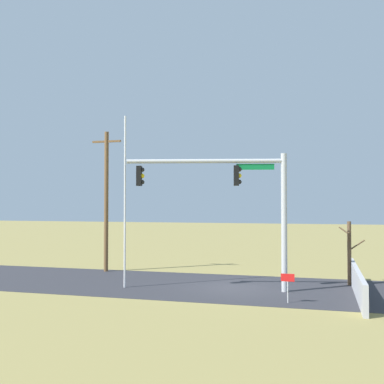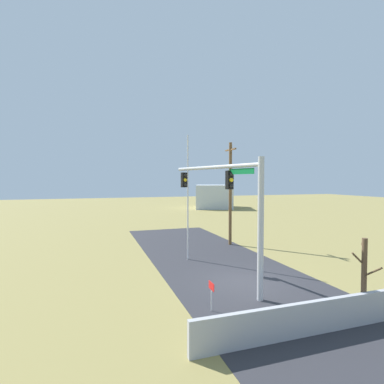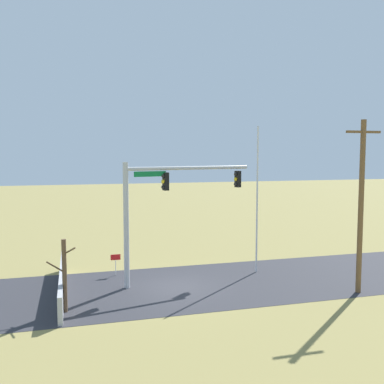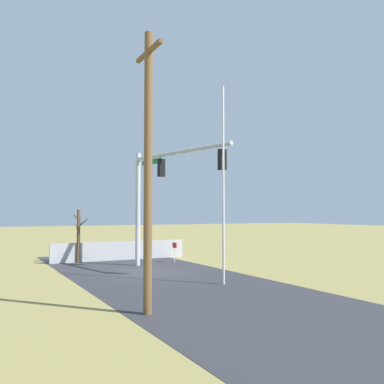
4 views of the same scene
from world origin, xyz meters
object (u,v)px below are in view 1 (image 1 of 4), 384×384
object	(u,v)px
flagpole	(125,201)
bare_tree	(349,252)
open_sign	(288,281)
signal_mast	(240,194)
utility_pole	(106,199)

from	to	relation	value
flagpole	bare_tree	xyz separation A→B (m)	(10.78, 3.69, -2.58)
bare_tree	open_sign	bearing A→B (deg)	-117.54
flagpole	signal_mast	bearing A→B (deg)	5.23
flagpole	bare_tree	world-z (taller)	flagpole
signal_mast	flagpole	size ratio (longest dim) A/B	0.88
signal_mast	utility_pole	distance (m)	10.07
bare_tree	utility_pole	bearing A→B (deg)	175.33
utility_pole	open_sign	bearing A→B (deg)	-29.17
open_sign	bare_tree	bearing A→B (deg)	62.46
bare_tree	open_sign	distance (m)	5.95
flagpole	open_sign	bearing A→B (deg)	-10.81
signal_mast	bare_tree	size ratio (longest dim) A/B	2.30
utility_pole	open_sign	size ratio (longest dim) A/B	7.07
signal_mast	utility_pole	bearing A→B (deg)	154.55
signal_mast	utility_pole	world-z (taller)	utility_pole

